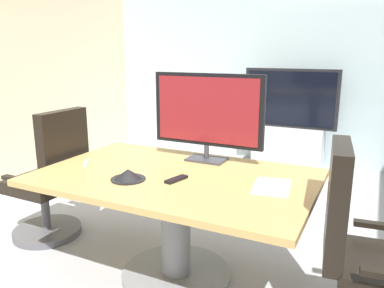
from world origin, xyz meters
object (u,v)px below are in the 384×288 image
Objects in this scene: conference_table at (176,203)px; conference_phone at (128,175)px; office_chair_left at (51,186)px; office_chair_right at (367,267)px; tv_monitor at (207,112)px; wall_display_unit at (288,135)px; remote_control at (176,179)px.

conference_table is 0.39m from conference_phone.
office_chair_left is 2.38m from office_chair_right.
tv_monitor is 2.60m from wall_display_unit.
office_chair_left is at bearing 78.90° from office_chair_right.
wall_display_unit is at bearing 88.51° from tv_monitor.
wall_display_unit is 7.71× the size of remote_control.
conference_phone is (-0.27, -0.62, -0.33)m from tv_monitor.
office_chair_right is 3.22m from wall_display_unit.
office_chair_left is 4.95× the size of conference_phone.
office_chair_left is (-1.19, 0.05, -0.09)m from conference_table.
wall_display_unit reaches higher than office_chair_left.
tv_monitor reaches higher than remote_control.
remote_control is at bearing 22.72° from conference_phone.
conference_phone is at bearing 75.16° from office_chair_left.
office_chair_left reaches higher than conference_phone.
remote_control is (0.01, -0.50, -0.35)m from tv_monitor.
office_chair_left and office_chair_right have the same top height.
conference_phone is at bearing 87.07° from office_chair_right.
conference_phone is (-0.21, -0.22, 0.23)m from conference_table.
tv_monitor is at bearing 58.39° from office_chair_right.
office_chair_left is at bearing 164.28° from conference_phone.
conference_table is 1.19m from office_chair_left.
wall_display_unit is at bearing 103.04° from remote_control.
wall_display_unit is (0.12, 2.91, -0.10)m from conference_table.
conference_phone is (-0.33, -3.13, 0.33)m from wall_display_unit.
tv_monitor reaches higher than wall_display_unit.
tv_monitor reaches higher than conference_phone.
conference_table is at bearing -92.31° from wall_display_unit.
remote_control reaches higher than conference_table.
office_chair_right is at bearing -24.83° from tv_monitor.
conference_phone reaches higher than remote_control.
tv_monitor is (0.05, 0.40, 0.56)m from conference_table.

